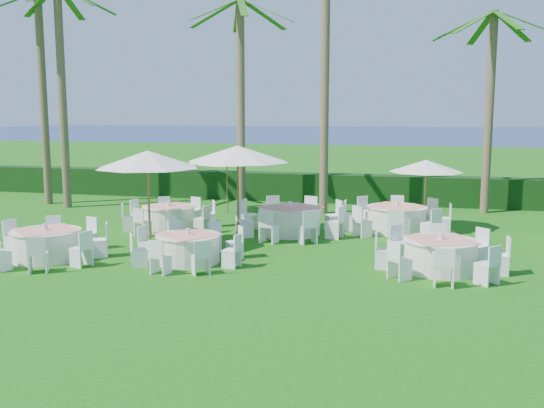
{
  "coord_description": "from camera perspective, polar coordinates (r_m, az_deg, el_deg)",
  "views": [
    {
      "loc": [
        4.32,
        -13.54,
        3.75
      ],
      "look_at": [
        0.31,
        2.35,
        1.3
      ],
      "focal_mm": 40.0,
      "sensor_mm": 36.0,
      "label": 1
    }
  ],
  "objects": [
    {
      "name": "palm_b",
      "position": [
        24.35,
        -2.95,
        10.31
      ],
      "size": [
        4.39,
        4.19,
        8.16
      ],
      "color": "brown",
      "rests_on": "ground"
    },
    {
      "name": "hedge",
      "position": [
        26.09,
        4.55,
        1.54
      ],
      "size": [
        34.0,
        1.0,
        1.2
      ],
      "primitive_type": "cube",
      "color": "black",
      "rests_on": "ground"
    },
    {
      "name": "palm_a",
      "position": [
        26.96,
        -20.85,
        11.48
      ],
      "size": [
        4.17,
        4.4,
        9.88
      ],
      "color": "brown",
      "rests_on": "ground"
    },
    {
      "name": "palm_c",
      "position": [
        23.0,
        5.05,
        14.86
      ],
      "size": [
        4.19,
        4.39,
        11.65
      ],
      "color": "brown",
      "rests_on": "ground"
    },
    {
      "name": "umbrella_c",
      "position": [
        22.82,
        -4.28,
        4.24
      ],
      "size": [
        2.3,
        2.3,
        2.26
      ],
      "color": "brown",
      "rests_on": "ground"
    },
    {
      "name": "banquet_table_b",
      "position": [
        15.56,
        -7.88,
        -4.08
      ],
      "size": [
        2.88,
        2.88,
        0.88
      ],
      "color": "white",
      "rests_on": "ground"
    },
    {
      "name": "umbrella_b",
      "position": [
        18.07,
        -3.25,
        4.73
      ],
      "size": [
        3.11,
        3.11,
        2.81
      ],
      "color": "brown",
      "rests_on": "ground"
    },
    {
      "name": "banquet_table_d",
      "position": [
        20.12,
        -9.64,
        -1.2
      ],
      "size": [
        3.02,
        3.02,
        0.92
      ],
      "color": "white",
      "rests_on": "ground"
    },
    {
      "name": "palm_f",
      "position": [
        25.6,
        -19.17,
        10.34
      ],
      "size": [
        4.17,
        4.4,
        8.65
      ],
      "color": "brown",
      "rests_on": "ground"
    },
    {
      "name": "banquet_table_e",
      "position": [
        19.0,
        1.71,
        -1.49
      ],
      "size": [
        3.44,
        3.44,
        1.03
      ],
      "color": "white",
      "rests_on": "ground"
    },
    {
      "name": "ground",
      "position": [
        14.7,
        -3.43,
        -6.29
      ],
      "size": [
        120.0,
        120.0,
        0.0
      ],
      "primitive_type": "plane",
      "color": "#19540E",
      "rests_on": "ground"
    },
    {
      "name": "ocean",
      "position": [
        115.68,
        12.12,
        6.45
      ],
      "size": [
        260.0,
        260.0,
        0.0
      ],
      "primitive_type": "plane",
      "color": "navy",
      "rests_on": "ground"
    },
    {
      "name": "banquet_table_a",
      "position": [
        16.76,
        -20.48,
        -3.53
      ],
      "size": [
        3.06,
        3.06,
        0.94
      ],
      "color": "white",
      "rests_on": "ground"
    },
    {
      "name": "banquet_table_c",
      "position": [
        15.08,
        15.57,
        -4.6
      ],
      "size": [
        3.1,
        3.1,
        0.94
      ],
      "color": "white",
      "rests_on": "ground"
    },
    {
      "name": "palm_d",
      "position": [
        24.26,
        19.81,
        9.03
      ],
      "size": [
        4.36,
        4.27,
        7.5
      ],
      "color": "brown",
      "rests_on": "ground"
    },
    {
      "name": "banquet_table_f",
      "position": [
        19.71,
        11.64,
        -1.34
      ],
      "size": [
        3.34,
        3.34,
        1.0
      ],
      "color": "white",
      "rests_on": "ground"
    },
    {
      "name": "umbrella_a",
      "position": [
        16.89,
        -11.63,
        4.13
      ],
      "size": [
        2.86,
        2.86,
        2.75
      ],
      "color": "brown",
      "rests_on": "ground"
    },
    {
      "name": "umbrella_d",
      "position": [
        20.14,
        14.3,
        3.49
      ],
      "size": [
        2.36,
        2.36,
        2.28
      ],
      "color": "brown",
      "rests_on": "ground"
    }
  ]
}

